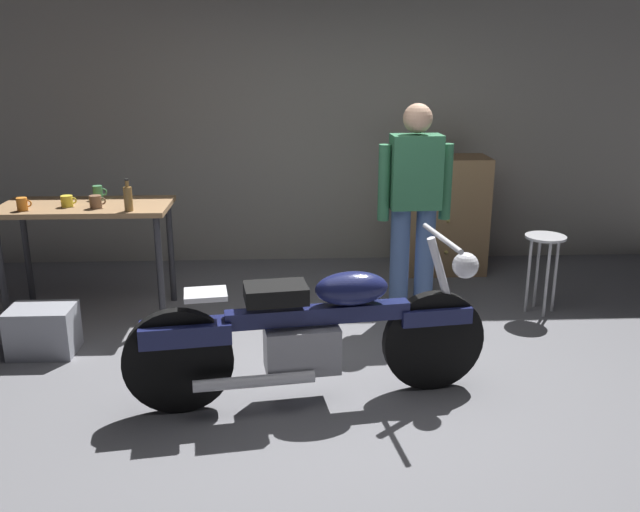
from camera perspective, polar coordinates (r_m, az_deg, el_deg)
The scene contains 13 objects.
ground_plane at distance 4.40m, azimuth 1.01°, elevation -10.81°, with size 12.00×12.00×0.00m, color slate.
back_wall at distance 6.71m, azimuth -0.50°, elevation 12.69°, with size 8.00×0.12×3.10m, color gray.
workbench at distance 5.60m, azimuth -19.01°, elevation 2.99°, with size 1.30×0.64×0.90m.
motorcycle at distance 4.06m, azimuth -0.60°, elevation -6.28°, with size 2.18×0.68×1.00m.
person_standing at distance 5.28m, azimuth 7.91°, elevation 4.49°, with size 0.57×0.24×1.67m.
shop_stool at distance 5.69m, azimuth 18.28°, elevation 0.25°, with size 0.32×0.32×0.64m.
wooden_dresser at distance 6.53m, azimuth 10.24°, elevation 3.41°, with size 0.80×0.47×1.10m.
storage_bin at distance 5.15m, azimuth -22.20°, elevation -5.79°, with size 0.44×0.32×0.34m, color gray.
mug_green_speckled at distance 5.71m, azimuth -18.11°, elevation 5.07°, with size 0.11×0.08×0.11m.
mug_yellow_tall at distance 5.53m, azimuth -20.44°, elevation 4.34°, with size 0.12×0.09×0.09m.
mug_orange_travel at distance 5.51m, azimuth -23.68°, elevation 4.01°, with size 0.11×0.08×0.10m.
mug_brown_stoneware at distance 5.40m, azimuth -18.28°, elevation 4.34°, with size 0.12×0.09×0.10m.
bottle at distance 5.22m, azimuth -15.79°, elevation 4.69°, with size 0.06×0.06×0.24m.
Camera 1 is at (-0.26, -3.89, 2.05)m, focal length 38.17 mm.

